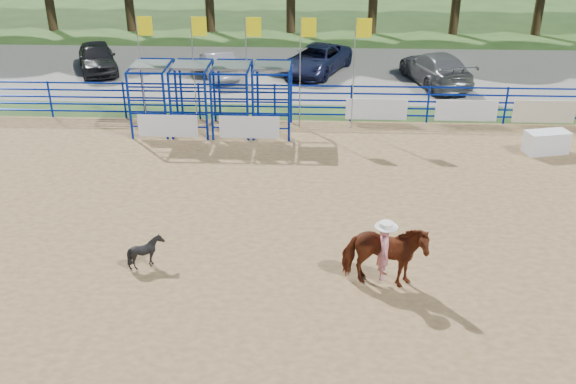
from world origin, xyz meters
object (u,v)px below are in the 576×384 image
object	(u,v)px
car_b	(218,64)
calf	(146,252)
announcer_table	(546,142)
horse_and_rider	(384,253)
car_a	(97,57)
car_c	(317,60)
car_d	(436,68)

from	to	relation	value
car_b	calf	bearing A→B (deg)	73.79
announcer_table	horse_and_rider	bearing A→B (deg)	-127.44
car_a	car_b	xyz separation A→B (m)	(6.10, -0.68, -0.10)
announcer_table	car_a	distance (m)	21.18
horse_and_rider	calf	size ratio (longest dim) A/B	2.87
announcer_table	car_c	world-z (taller)	car_c
horse_and_rider	car_c	distance (m)	18.32
car_a	car_d	world-z (taller)	car_d
calf	car_a	xyz separation A→B (m)	(-6.65, 17.39, 0.29)
car_b	car_c	bearing A→B (deg)	173.20
announcer_table	car_a	size ratio (longest dim) A/B	0.35
announcer_table	car_a	xyz separation A→B (m)	(-18.90, 9.56, 0.31)
car_d	announcer_table	bearing A→B (deg)	93.20
car_b	car_c	world-z (taller)	car_c
car_a	horse_and_rider	bearing A→B (deg)	-77.29
horse_and_rider	car_a	size ratio (longest dim) A/B	0.57
calf	car_c	distance (m)	18.14
announcer_table	horse_and_rider	xyz separation A→B (m)	(-6.45, -8.43, 0.52)
announcer_table	horse_and_rider	distance (m)	10.63
announcer_table	car_b	xyz separation A→B (m)	(-12.80, 8.87, 0.22)
horse_and_rider	car_c	bearing A→B (deg)	95.11
horse_and_rider	car_a	world-z (taller)	horse_and_rider
announcer_table	car_c	xyz separation A→B (m)	(-8.09, 9.82, 0.26)
horse_and_rider	car_d	bearing A→B (deg)	76.83
calf	horse_and_rider	bearing A→B (deg)	-81.87
car_b	car_d	size ratio (longest dim) A/B	0.75
car_c	car_d	xyz separation A→B (m)	(5.53, -1.57, 0.07)
calf	car_d	distance (m)	18.79
car_b	car_c	distance (m)	4.81
car_a	car_d	size ratio (longest dim) A/B	0.83
car_a	car_c	distance (m)	10.82
car_a	announcer_table	bearing A→B (deg)	-48.80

